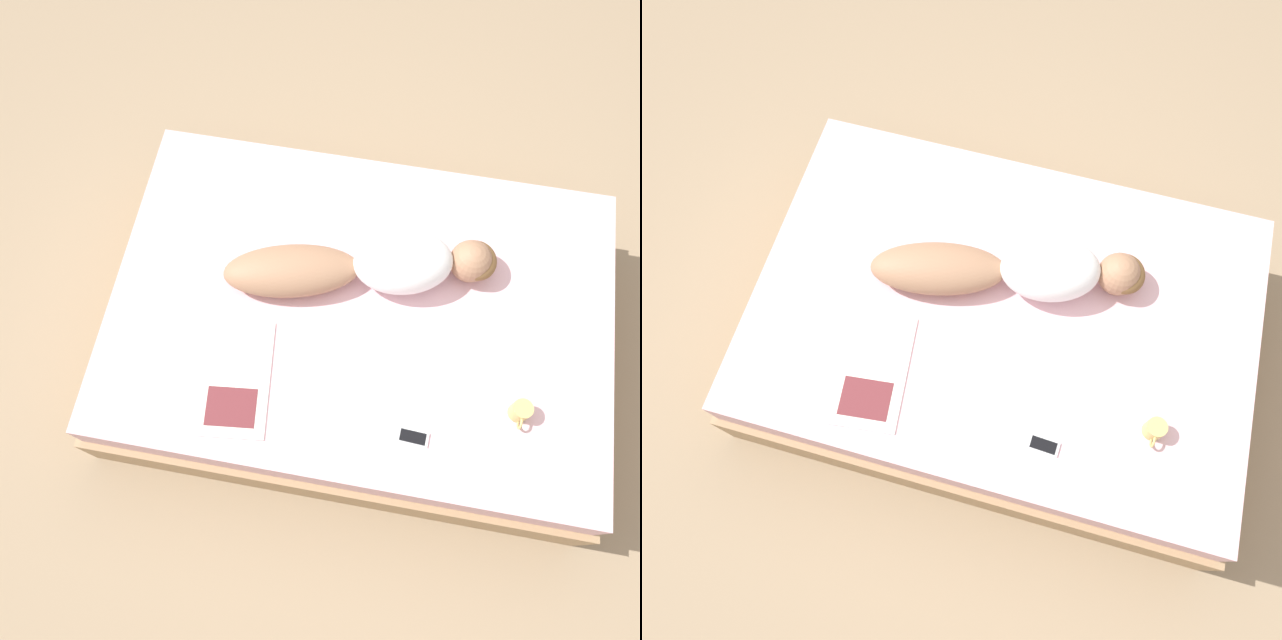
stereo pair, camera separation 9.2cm
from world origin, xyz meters
The scene contains 6 objects.
ground_plane centered at (0.00, 0.00, 0.00)m, with size 12.00×12.00×0.00m, color #9E8466.
bed centered at (0.00, 0.00, 0.25)m, with size 1.62×2.31×0.51m.
person centered at (-0.16, 0.01, 0.62)m, with size 0.50×1.24×0.24m.
open_magazine centered at (0.43, -0.48, 0.52)m, with size 0.55×0.36×0.01m.
coffee_mug centered at (0.37, 0.72, 0.56)m, with size 0.12×0.08×0.09m.
cell_phone centered at (0.55, 0.30, 0.52)m, with size 0.07×0.13×0.01m.
Camera 1 is at (1.09, 0.01, 3.10)m, focal length 35.00 mm.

